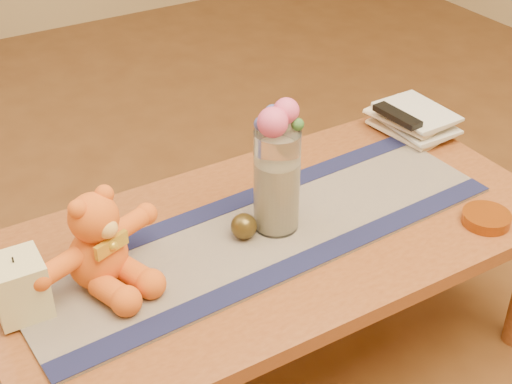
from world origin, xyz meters
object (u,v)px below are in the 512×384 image
pillar_candle (19,287)px  bronze_ball (244,226)px  book_bottom (392,137)px  glass_vase (277,181)px  teddy_bear (96,240)px  amber_dish (486,218)px  tv_remote (397,116)px

pillar_candle → bronze_ball: (0.52, -0.02, -0.03)m
book_bottom → glass_vase: bearing=-167.2°
teddy_bear → amber_dish: 0.94m
glass_vase → amber_dish: (0.46, -0.25, -0.12)m
book_bottom → amber_dish: 0.45m
bronze_ball → book_bottom: bronze_ball is taller
bronze_ball → book_bottom: bearing=17.2°
pillar_candle → glass_vase: 0.62m
teddy_bear → glass_vase: 0.44m
glass_vase → bronze_ball: size_ratio=4.13×
bronze_ball → glass_vase: bearing=-0.1°
bronze_ball → tv_remote: size_ratio=0.39×
teddy_bear → bronze_ball: bearing=-24.8°
bronze_ball → amber_dish: size_ratio=0.53×
teddy_bear → amber_dish: teddy_bear is taller
pillar_candle → amber_dish: bearing=-14.2°
pillar_candle → book_bottom: size_ratio=0.58×
pillar_candle → amber_dish: size_ratio=1.08×
pillar_candle → bronze_ball: 0.53m
pillar_candle → amber_dish: pillar_candle is taller
teddy_bear → tv_remote: 0.98m
book_bottom → amber_dish: amber_dish is taller
teddy_bear → amber_dish: (0.89, -0.28, -0.10)m
glass_vase → book_bottom: glass_vase is taller
book_bottom → tv_remote: 0.08m
pillar_candle → book_bottom: pillar_candle is taller
pillar_candle → tv_remote: bearing=8.0°
glass_vase → book_bottom: (0.53, 0.19, -0.13)m
teddy_bear → bronze_ball: size_ratio=5.05×
pillar_candle → teddy_bear: bearing=4.1°
pillar_candle → tv_remote: size_ratio=0.81×
amber_dish → pillar_candle: bearing=165.8°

